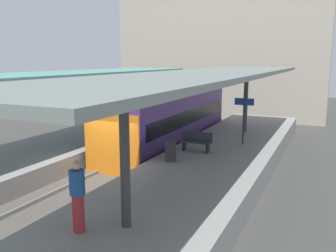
{
  "coord_description": "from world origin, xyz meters",
  "views": [
    {
      "loc": [
        8.07,
        -11.7,
        4.98
      ],
      "look_at": [
        0.7,
        4.17,
        1.68
      ],
      "focal_mm": 37.71,
      "sensor_mm": 36.0,
      "label": 1
    }
  ],
  "objects_px": {
    "platform_sign": "(244,111)",
    "passenger_mid_platform": "(78,195)",
    "litter_bin": "(170,151)",
    "platform_bench": "(196,141)",
    "commuter_train": "(169,119)"
  },
  "relations": [
    {
      "from": "platform_bench",
      "to": "passenger_mid_platform",
      "type": "relative_size",
      "value": 0.82
    },
    {
      "from": "platform_sign",
      "to": "platform_bench",
      "type": "bearing_deg",
      "value": -127.11
    },
    {
      "from": "platform_bench",
      "to": "platform_sign",
      "type": "bearing_deg",
      "value": 52.89
    },
    {
      "from": "platform_sign",
      "to": "litter_bin",
      "type": "distance_m",
      "value": 4.59
    },
    {
      "from": "commuter_train",
      "to": "litter_bin",
      "type": "height_order",
      "value": "commuter_train"
    },
    {
      "from": "platform_sign",
      "to": "passenger_mid_platform",
      "type": "height_order",
      "value": "platform_sign"
    },
    {
      "from": "platform_bench",
      "to": "platform_sign",
      "type": "distance_m",
      "value": 2.85
    },
    {
      "from": "litter_bin",
      "to": "passenger_mid_platform",
      "type": "xyz_separation_m",
      "value": [
        0.48,
        -6.23,
        0.49
      ]
    },
    {
      "from": "commuter_train",
      "to": "platform_bench",
      "type": "height_order",
      "value": "commuter_train"
    },
    {
      "from": "passenger_mid_platform",
      "to": "platform_bench",
      "type": "bearing_deg",
      "value": 90.54
    },
    {
      "from": "platform_bench",
      "to": "passenger_mid_platform",
      "type": "height_order",
      "value": "passenger_mid_platform"
    },
    {
      "from": "platform_sign",
      "to": "passenger_mid_platform",
      "type": "relative_size",
      "value": 1.29
    },
    {
      "from": "platform_sign",
      "to": "litter_bin",
      "type": "height_order",
      "value": "platform_sign"
    },
    {
      "from": "commuter_train",
      "to": "platform_bench",
      "type": "relative_size",
      "value": 8.13
    },
    {
      "from": "commuter_train",
      "to": "platform_sign",
      "type": "height_order",
      "value": "commuter_train"
    }
  ]
}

